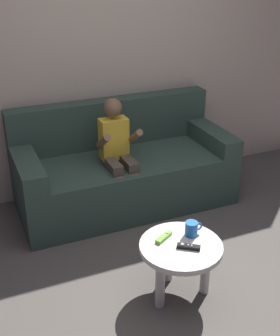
% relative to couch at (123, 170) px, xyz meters
% --- Properties ---
extents(ground_plane, '(10.13, 10.13, 0.00)m').
position_rel_couch_xyz_m(ground_plane, '(-0.06, -1.44, -0.30)').
color(ground_plane, '#4C4742').
extents(wall_back, '(5.06, 0.05, 2.50)m').
position_rel_couch_xyz_m(wall_back, '(-0.06, 0.40, 0.95)').
color(wall_back, '#B2A38E').
rests_on(wall_back, ground).
extents(couch, '(1.80, 0.80, 0.85)m').
position_rel_couch_xyz_m(couch, '(0.00, 0.00, 0.00)').
color(couch, '#2D4238').
rests_on(couch, ground).
extents(person_seated_on_couch, '(0.31, 0.38, 0.97)m').
position_rel_couch_xyz_m(person_seated_on_couch, '(-0.11, -0.18, 0.26)').
color(person_seated_on_couch, '#4C4238').
rests_on(person_seated_on_couch, ground).
extents(coffee_table, '(0.51, 0.51, 0.38)m').
position_rel_couch_xyz_m(coffee_table, '(-0.11, -1.26, 0.01)').
color(coffee_table, beige).
rests_on(coffee_table, ground).
extents(game_remote_lime_near_edge, '(0.14, 0.10, 0.03)m').
position_rel_couch_xyz_m(game_remote_lime_near_edge, '(-0.18, -1.17, 0.10)').
color(game_remote_lime_near_edge, '#72C638').
rests_on(game_remote_lime_near_edge, coffee_table).
extents(game_remote_black_center, '(0.14, 0.11, 0.03)m').
position_rel_couch_xyz_m(game_remote_black_center, '(-0.09, -1.32, 0.10)').
color(game_remote_black_center, black).
rests_on(game_remote_black_center, coffee_table).
extents(coffee_mug, '(0.12, 0.08, 0.09)m').
position_rel_couch_xyz_m(coffee_mug, '(-0.00, -1.20, 0.13)').
color(coffee_mug, '#1959B2').
rests_on(coffee_mug, coffee_table).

